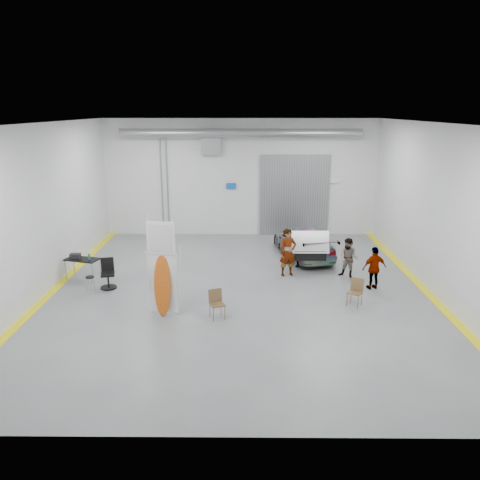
{
  "coord_description": "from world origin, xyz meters",
  "views": [
    {
      "loc": [
        0.16,
        -16.09,
        6.48
      ],
      "look_at": [
        0.01,
        1.54,
        1.5
      ],
      "focal_mm": 35.0,
      "sensor_mm": 36.0,
      "label": 1
    }
  ],
  "objects_px": {
    "folding_chair_near": "(217,310)",
    "office_chair": "(108,275)",
    "sedan_car": "(304,242)",
    "person_c": "(374,268)",
    "person_b": "(349,258)",
    "shop_stool": "(90,285)",
    "work_table": "(80,259)",
    "person_a": "(288,252)",
    "surfboard_display": "(163,276)",
    "folding_chair_far": "(354,297)"
  },
  "relations": [
    {
      "from": "person_a",
      "to": "office_chair",
      "type": "relative_size",
      "value": 1.72
    },
    {
      "from": "person_b",
      "to": "shop_stool",
      "type": "relative_size",
      "value": 2.56
    },
    {
      "from": "person_b",
      "to": "shop_stool",
      "type": "distance_m",
      "value": 9.85
    },
    {
      "from": "shop_stool",
      "to": "person_b",
      "type": "bearing_deg",
      "value": 9.91
    },
    {
      "from": "person_c",
      "to": "work_table",
      "type": "height_order",
      "value": "person_c"
    },
    {
      "from": "surfboard_display",
      "to": "office_chair",
      "type": "height_order",
      "value": "surfboard_display"
    },
    {
      "from": "person_a",
      "to": "person_b",
      "type": "height_order",
      "value": "person_a"
    },
    {
      "from": "folding_chair_near",
      "to": "office_chair",
      "type": "bearing_deg",
      "value": 127.32
    },
    {
      "from": "sedan_car",
      "to": "person_a",
      "type": "distance_m",
      "value": 2.74
    },
    {
      "from": "folding_chair_near",
      "to": "person_c",
      "type": "bearing_deg",
      "value": 3.58
    },
    {
      "from": "folding_chair_near",
      "to": "work_table",
      "type": "xyz_separation_m",
      "value": [
        -5.54,
        3.55,
        0.53
      ]
    },
    {
      "from": "person_a",
      "to": "work_table",
      "type": "height_order",
      "value": "person_a"
    },
    {
      "from": "person_b",
      "to": "shop_stool",
      "type": "bearing_deg",
      "value": -136.42
    },
    {
      "from": "sedan_car",
      "to": "shop_stool",
      "type": "bearing_deg",
      "value": 16.32
    },
    {
      "from": "folding_chair_near",
      "to": "sedan_car",
      "type": "bearing_deg",
      "value": 40.69
    },
    {
      "from": "person_c",
      "to": "surfboard_display",
      "type": "bearing_deg",
      "value": 3.31
    },
    {
      "from": "sedan_car",
      "to": "folding_chair_far",
      "type": "bearing_deg",
      "value": 88.73
    },
    {
      "from": "sedan_car",
      "to": "person_a",
      "type": "bearing_deg",
      "value": 57.48
    },
    {
      "from": "office_chair",
      "to": "folding_chair_far",
      "type": "bearing_deg",
      "value": -23.62
    },
    {
      "from": "person_c",
      "to": "shop_stool",
      "type": "height_order",
      "value": "person_c"
    },
    {
      "from": "sedan_car",
      "to": "office_chair",
      "type": "bearing_deg",
      "value": 15.09
    },
    {
      "from": "surfboard_display",
      "to": "sedan_car",
      "type": "bearing_deg",
      "value": 57.92
    },
    {
      "from": "person_c",
      "to": "folding_chair_far",
      "type": "distance_m",
      "value": 1.94
    },
    {
      "from": "sedan_car",
      "to": "office_chair",
      "type": "relative_size",
      "value": 4.04
    },
    {
      "from": "person_c",
      "to": "folding_chair_near",
      "type": "bearing_deg",
      "value": 9.93
    },
    {
      "from": "folding_chair_far",
      "to": "sedan_car",
      "type": "bearing_deg",
      "value": 132.56
    },
    {
      "from": "person_b",
      "to": "surfboard_display",
      "type": "height_order",
      "value": "surfboard_display"
    },
    {
      "from": "surfboard_display",
      "to": "shop_stool",
      "type": "bearing_deg",
      "value": 155.32
    },
    {
      "from": "person_a",
      "to": "person_b",
      "type": "distance_m",
      "value": 2.39
    },
    {
      "from": "sedan_car",
      "to": "person_b",
      "type": "relative_size",
      "value": 2.82
    },
    {
      "from": "folding_chair_far",
      "to": "shop_stool",
      "type": "height_order",
      "value": "folding_chair_far"
    },
    {
      "from": "work_table",
      "to": "office_chair",
      "type": "bearing_deg",
      "value": -35.43
    },
    {
      "from": "folding_chair_near",
      "to": "work_table",
      "type": "height_order",
      "value": "work_table"
    },
    {
      "from": "folding_chair_near",
      "to": "office_chair",
      "type": "height_order",
      "value": "office_chair"
    },
    {
      "from": "person_a",
      "to": "person_b",
      "type": "xyz_separation_m",
      "value": [
        2.37,
        -0.22,
        -0.16
      ]
    },
    {
      "from": "person_a",
      "to": "work_table",
      "type": "distance_m",
      "value": 8.15
    },
    {
      "from": "person_a",
      "to": "office_chair",
      "type": "bearing_deg",
      "value": 173.59
    },
    {
      "from": "office_chair",
      "to": "folding_chair_near",
      "type": "bearing_deg",
      "value": -45.24
    },
    {
      "from": "person_a",
      "to": "surfboard_display",
      "type": "distance_m",
      "value": 5.76
    },
    {
      "from": "sedan_car",
      "to": "folding_chair_near",
      "type": "relative_size",
      "value": 4.86
    },
    {
      "from": "folding_chair_far",
      "to": "work_table",
      "type": "height_order",
      "value": "work_table"
    },
    {
      "from": "sedan_car",
      "to": "folding_chair_far",
      "type": "relative_size",
      "value": 4.82
    },
    {
      "from": "office_chair",
      "to": "shop_stool",
      "type": "bearing_deg",
      "value": -150.32
    },
    {
      "from": "shop_stool",
      "to": "folding_chair_near",
      "type": "bearing_deg",
      "value": -23.97
    },
    {
      "from": "sedan_car",
      "to": "folding_chair_near",
      "type": "distance_m",
      "value": 7.47
    },
    {
      "from": "person_a",
      "to": "surfboard_display",
      "type": "relative_size",
      "value": 0.58
    },
    {
      "from": "sedan_car",
      "to": "shop_stool",
      "type": "height_order",
      "value": "sedan_car"
    },
    {
      "from": "person_b",
      "to": "work_table",
      "type": "bearing_deg",
      "value": -145.03
    },
    {
      "from": "person_a",
      "to": "folding_chair_near",
      "type": "xyz_separation_m",
      "value": [
        -2.6,
        -4.01,
        -0.67
      ]
    },
    {
      "from": "sedan_car",
      "to": "person_c",
      "type": "height_order",
      "value": "person_c"
    }
  ]
}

